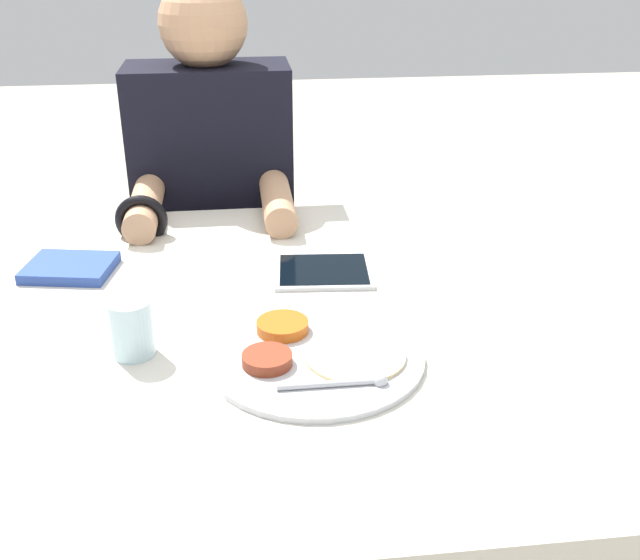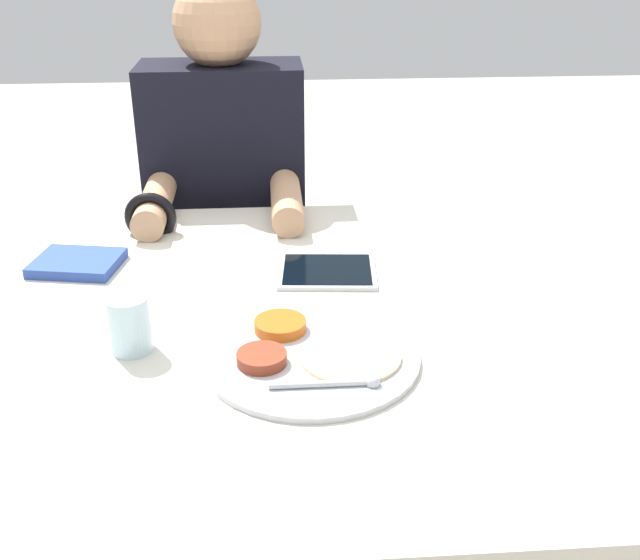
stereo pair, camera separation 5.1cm
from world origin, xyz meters
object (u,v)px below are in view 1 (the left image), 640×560
(thali_tray, at_px, (314,354))
(person_diner, at_px, (217,245))
(red_notebook, at_px, (70,268))
(drinking_glass, at_px, (132,328))
(tablet_device, at_px, (324,271))

(thali_tray, xyz_separation_m, person_diner, (-0.16, 0.83, -0.16))
(thali_tray, height_order, person_diner, person_diner)
(red_notebook, height_order, drinking_glass, drinking_glass)
(tablet_device, height_order, drinking_glass, drinking_glass)
(drinking_glass, bearing_deg, thali_tray, -9.79)
(red_notebook, xyz_separation_m, drinking_glass, (0.15, -0.32, 0.04))
(thali_tray, relative_size, tablet_device, 1.70)
(thali_tray, xyz_separation_m, red_notebook, (-0.43, 0.36, 0.00))
(thali_tray, distance_m, drinking_glass, 0.28)
(tablet_device, bearing_deg, thali_tray, -99.76)
(thali_tray, distance_m, person_diner, 0.87)
(tablet_device, relative_size, drinking_glass, 2.14)
(red_notebook, xyz_separation_m, person_diner, (0.27, 0.47, -0.17))
(thali_tray, distance_m, red_notebook, 0.56)
(thali_tray, xyz_separation_m, tablet_device, (0.05, 0.30, -0.00))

